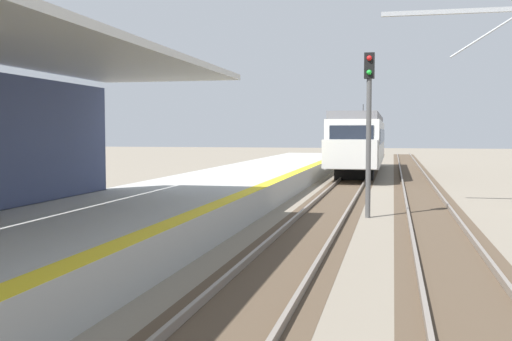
% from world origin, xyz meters
% --- Properties ---
extents(station_platform, '(5.00, 80.00, 0.91)m').
position_xyz_m(station_platform, '(-2.50, 16.00, 0.45)').
color(station_platform, '#A8A8A3').
rests_on(station_platform, ground).
extents(track_pair_nearest_platform, '(2.34, 120.00, 0.16)m').
position_xyz_m(track_pair_nearest_platform, '(1.90, 20.00, 0.05)').
color(track_pair_nearest_platform, '#4C3D2D').
rests_on(track_pair_nearest_platform, ground).
extents(track_pair_middle, '(2.34, 120.00, 0.16)m').
position_xyz_m(track_pair_middle, '(5.30, 20.00, 0.05)').
color(track_pair_middle, '#4C3D2D').
rests_on(track_pair_middle, ground).
extents(approaching_train, '(2.93, 19.60, 4.76)m').
position_xyz_m(approaching_train, '(1.90, 43.57, 2.18)').
color(approaching_train, silver).
rests_on(approaching_train, ground).
extents(rail_signal_post, '(0.32, 0.34, 5.20)m').
position_xyz_m(rail_signal_post, '(3.32, 21.72, 3.19)').
color(rail_signal_post, '#4C4C4C').
rests_on(rail_signal_post, ground).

